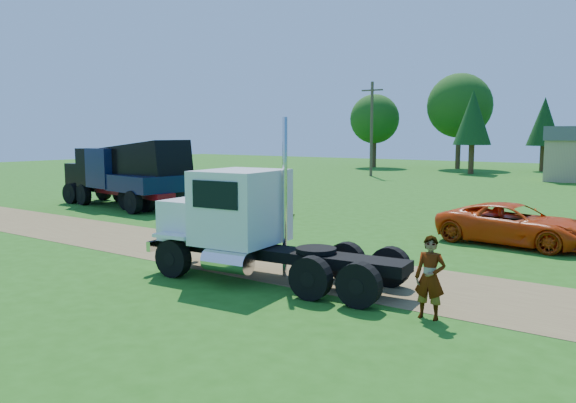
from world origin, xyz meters
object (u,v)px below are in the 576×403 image
Objects in this scene: black_dump_truck at (127,170)px; orange_pickup at (514,224)px; spectator_a at (430,278)px; navy_truck at (123,177)px; white_semi_tractor at (243,223)px.

black_dump_truck is 1.59× the size of orange_pickup.
black_dump_truck reaches higher than spectator_a.
black_dump_truck is at bearing 98.15° from orange_pickup.
white_semi_tractor is at bearing -19.23° from navy_truck.
spectator_a is at bearing -23.75° from black_dump_truck.
orange_pickup is (5.11, 9.37, -0.79)m from white_semi_tractor.
orange_pickup is 2.94× the size of spectator_a.
navy_truck is at bearing 99.23° from orange_pickup.
black_dump_truck is 4.69× the size of spectator_a.
white_semi_tractor reaches higher than navy_truck.
navy_truck is 20.57m from orange_pickup.
spectator_a is (21.19, -8.85, -1.13)m from black_dump_truck.
white_semi_tractor is at bearing 156.82° from orange_pickup.
orange_pickup is at bearing 88.07° from spectator_a.
black_dump_truck is 1.13× the size of navy_truck.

